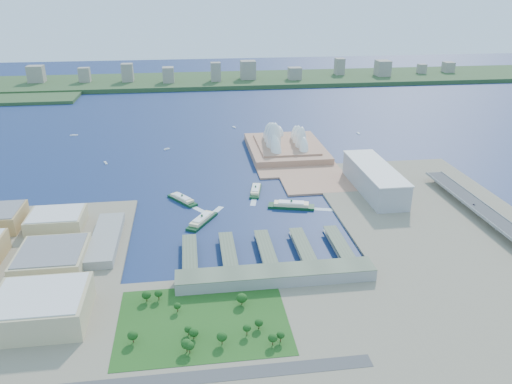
{
  "coord_description": "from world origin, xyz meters",
  "views": [
    {
      "loc": [
        -62.41,
        -555.63,
        279.03
      ],
      "look_at": [
        21.51,
        61.37,
        18.0
      ],
      "focal_mm": 35.0,
      "sensor_mm": 36.0,
      "label": 1
    }
  ],
  "objects": [
    {
      "name": "boat_c",
      "position": [
        271.5,
        375.75,
        1.34
      ],
      "size": [
        3.59,
        11.97,
        2.69
      ],
      "primitive_type": null,
      "rotation": [
        0.0,
        0.0,
        3.15
      ],
      "color": "white",
      "rests_on": "ground"
    },
    {
      "name": "east_land",
      "position": [
        240.0,
        -50.0,
        1.5
      ],
      "size": [
        240.0,
        500.0,
        3.0
      ],
      "primitive_type": "cube",
      "color": "gray",
      "rests_on": "ground"
    },
    {
      "name": "ground",
      "position": [
        0.0,
        0.0,
        0.0
      ],
      "size": [
        3000.0,
        3000.0,
        0.0
      ],
      "primitive_type": "plane",
      "color": "#0F1E47",
      "rests_on": "ground"
    },
    {
      "name": "peninsula",
      "position": [
        107.5,
        260.0,
        1.5
      ],
      "size": [
        135.0,
        220.0,
        3.0
      ],
      "primitive_type": "cube",
      "color": "#A8765C",
      "rests_on": "ground"
    },
    {
      "name": "far_shore",
      "position": [
        0.0,
        980.0,
        6.0
      ],
      "size": [
        2200.0,
        260.0,
        12.0
      ],
      "primitive_type": "cube",
      "color": "#2D4926",
      "rests_on": "ground"
    },
    {
      "name": "park",
      "position": [
        -60.0,
        -190.0,
        11.0
      ],
      "size": [
        150.0,
        110.0,
        16.0
      ],
      "primitive_type": null,
      "color": "#194714",
      "rests_on": "south_land"
    },
    {
      "name": "south_land",
      "position": [
        0.0,
        -210.0,
        1.5
      ],
      "size": [
        720.0,
        180.0,
        3.0
      ],
      "primitive_type": "cube",
      "color": "gray",
      "rests_on": "ground"
    },
    {
      "name": "toaster_building",
      "position": [
        195.0,
        80.0,
        20.5
      ],
      "size": [
        45.0,
        155.0,
        35.0
      ],
      "primitive_type": "cube",
      "color": "#97979C",
      "rests_on": "east_land"
    },
    {
      "name": "ferry_a",
      "position": [
        -78.48,
        84.84,
        5.08
      ],
      "size": [
        42.25,
        51.8,
        10.17
      ],
      "primitive_type": null,
      "rotation": [
        0.0,
        0.0,
        0.62
      ],
      "color": "#0E391A",
      "rests_on": "ground"
    },
    {
      "name": "opera_house",
      "position": [
        105.0,
        280.0,
        32.0
      ],
      "size": [
        134.0,
        180.0,
        58.0
      ],
      "primitive_type": null,
      "color": "white",
      "rests_on": "peninsula"
    },
    {
      "name": "west_buildings",
      "position": [
        -250.0,
        -70.0,
        16.5
      ],
      "size": [
        200.0,
        280.0,
        27.0
      ],
      "primitive_type": null,
      "color": "#A88754",
      "rests_on": "west_land"
    },
    {
      "name": "boat_a",
      "position": [
        -206.15,
        261.05,
        1.3
      ],
      "size": [
        8.15,
        13.74,
        2.59
      ],
      "primitive_type": null,
      "rotation": [
        0.0,
        0.0,
        0.38
      ],
      "color": "white",
      "rests_on": "ground"
    },
    {
      "name": "car_c",
      "position": [
        296.0,
        -11.49,
        15.47
      ],
      "size": [
        1.73,
        4.25,
        1.23
      ],
      "primitive_type": "imported",
      "rotation": [
        0.0,
        0.0,
        3.14
      ],
      "color": "slate",
      "rests_on": "expressway"
    },
    {
      "name": "far_skyline",
      "position": [
        0.0,
        960.0,
        39.5
      ],
      "size": [
        1900.0,
        140.0,
        55.0
      ],
      "primitive_type": null,
      "color": "gray",
      "rests_on": "far_shore"
    },
    {
      "name": "boat_d",
      "position": [
        -291.95,
        439.18,
        1.23
      ],
      "size": [
        14.8,
        4.13,
        2.47
      ],
      "primitive_type": null,
      "rotation": [
        0.0,
        0.0,
        1.64
      ],
      "color": "white",
      "rests_on": "ground"
    },
    {
      "name": "ferry_c",
      "position": [
        -53.61,
        14.23,
        5.41
      ],
      "size": [
        42.31,
        56.45,
        10.83
      ],
      "primitive_type": null,
      "rotation": [
        0.0,
        0.0,
        2.59
      ],
      "color": "#0E391A",
      "rests_on": "ground"
    },
    {
      "name": "ferry_d",
      "position": [
        66.93,
        43.13,
        5.82
      ],
      "size": [
        63.56,
        30.84,
        11.65
      ],
      "primitive_type": null,
      "rotation": [
        0.0,
        0.0,
        1.31
      ],
      "color": "#0E391A",
      "rests_on": "ground"
    },
    {
      "name": "terminal_building",
      "position": [
        15.0,
        -135.0,
        9.0
      ],
      "size": [
        200.0,
        28.0,
        12.0
      ],
      "primitive_type": "cube",
      "color": "gray",
      "rests_on": "south_land"
    },
    {
      "name": "expressway",
      "position": [
        300.0,
        -60.0,
        8.93
      ],
      "size": [
        26.0,
        340.0,
        11.85
      ],
      "primitive_type": null,
      "color": "gray",
      "rests_on": "east_land"
    },
    {
      "name": "ferry_wharves",
      "position": [
        14.0,
        -75.0,
        4.65
      ],
      "size": [
        184.0,
        90.0,
        9.3
      ],
      "primitive_type": null,
      "color": "#4E5A44",
      "rests_on": "ground"
    },
    {
      "name": "west_land",
      "position": [
        -250.0,
        -105.0,
        1.5
      ],
      "size": [
        220.0,
        390.0,
        3.0
      ],
      "primitive_type": "cube",
      "color": "gray",
      "rests_on": "ground"
    },
    {
      "name": "boat_b",
      "position": [
        -106.62,
        323.09,
        1.44
      ],
      "size": [
        10.9,
        9.09,
        2.88
      ],
      "primitive_type": null,
      "rotation": [
        0.0,
        0.0,
        2.17
      ],
      "color": "white",
      "rests_on": "ground"
    },
    {
      "name": "ferry_b",
      "position": [
        26.73,
        103.72,
        4.93
      ],
      "size": [
        24.2,
        53.81,
        9.87
      ],
      "primitive_type": null,
      "rotation": [
        0.0,
        0.0,
        -0.22
      ],
      "color": "#0E391A",
      "rests_on": "ground"
    },
    {
      "name": "boat_e",
      "position": [
        28.8,
        455.17,
        1.34
      ],
      "size": [
        7.93,
        11.32,
        2.68
      ],
      "primitive_type": null,
      "rotation": [
        0.0,
        0.0,
        0.46
      ],
      "color": "white",
      "rests_on": "ground"
    }
  ]
}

